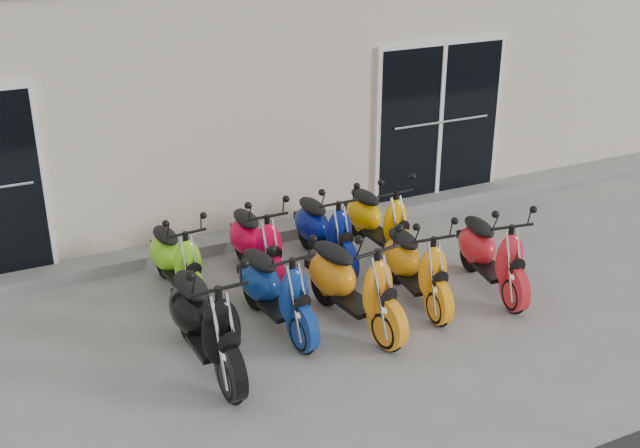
# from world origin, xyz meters

# --- Properties ---
(ground) EXTENTS (80.00, 80.00, 0.00)m
(ground) POSITION_xyz_m (0.00, 0.00, 0.00)
(ground) COLOR gray
(ground) RESTS_ON ground
(building) EXTENTS (14.00, 6.00, 3.20)m
(building) POSITION_xyz_m (0.00, 5.20, 1.60)
(building) COLOR beige
(building) RESTS_ON ground
(front_step) EXTENTS (14.00, 0.40, 0.15)m
(front_step) POSITION_xyz_m (0.00, 2.02, 0.07)
(front_step) COLOR gray
(front_step) RESTS_ON ground
(door_right) EXTENTS (2.02, 0.08, 2.22)m
(door_right) POSITION_xyz_m (2.60, 2.17, 1.26)
(door_right) COLOR black
(door_right) RESTS_ON front_step
(scooter_front_black) EXTENTS (0.69, 1.77, 1.29)m
(scooter_front_black) POSITION_xyz_m (-1.72, -0.50, 0.65)
(scooter_front_black) COLOR black
(scooter_front_black) RESTS_ON ground
(scooter_front_blue) EXTENTS (0.73, 1.63, 1.17)m
(scooter_front_blue) POSITION_xyz_m (-0.85, -0.11, 0.58)
(scooter_front_blue) COLOR navy
(scooter_front_blue) RESTS_ON ground
(scooter_front_orange_a) EXTENTS (0.83, 1.76, 1.25)m
(scooter_front_orange_a) POSITION_xyz_m (-0.10, -0.39, 0.63)
(scooter_front_orange_a) COLOR orange
(scooter_front_orange_a) RESTS_ON ground
(scooter_front_orange_b) EXTENTS (0.70, 1.59, 1.14)m
(scooter_front_orange_b) POSITION_xyz_m (0.75, -0.25, 0.57)
(scooter_front_orange_b) COLOR #FF9C11
(scooter_front_orange_b) RESTS_ON ground
(scooter_front_red) EXTENTS (0.81, 1.64, 1.16)m
(scooter_front_red) POSITION_xyz_m (1.67, -0.38, 0.58)
(scooter_front_red) COLOR red
(scooter_front_red) RESTS_ON ground
(scooter_back_green) EXTENTS (0.65, 1.51, 1.09)m
(scooter_back_green) POSITION_xyz_m (-1.54, 1.06, 0.54)
(scooter_back_green) COLOR #81E21C
(scooter_back_green) RESTS_ON ground
(scooter_back_red) EXTENTS (0.58, 1.56, 1.15)m
(scooter_back_red) POSITION_xyz_m (-0.60, 1.02, 0.57)
(scooter_back_red) COLOR #E40133
(scooter_back_red) RESTS_ON ground
(scooter_back_blue) EXTENTS (0.58, 1.56, 1.15)m
(scooter_back_blue) POSITION_xyz_m (0.27, 1.02, 0.58)
(scooter_back_blue) COLOR navy
(scooter_back_blue) RESTS_ON ground
(scooter_back_yellow) EXTENTS (0.62, 1.56, 1.14)m
(scooter_back_yellow) POSITION_xyz_m (1.01, 1.03, 0.57)
(scooter_back_yellow) COLOR #FFAE04
(scooter_back_yellow) RESTS_ON ground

